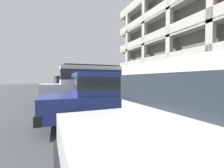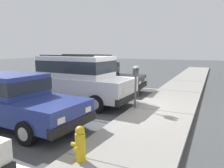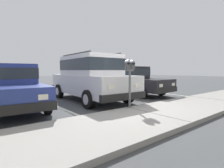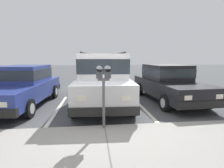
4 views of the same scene
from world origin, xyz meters
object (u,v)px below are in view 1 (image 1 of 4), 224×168
(fire_hydrant, at_px, (213,106))
(red_sedan, at_px, (74,87))
(dark_hatchback, at_px, (112,96))
(silver_suv, at_px, (91,84))
(parking_meter_near, at_px, (136,81))

(fire_hydrant, bearing_deg, red_sedan, -154.97)
(dark_hatchback, height_order, fire_hydrant, dark_hatchback)
(dark_hatchback, xyz_separation_m, fire_hydrant, (1.17, 3.11, -0.36))
(silver_suv, height_order, red_sedan, silver_suv)
(silver_suv, distance_m, parking_meter_near, 2.63)
(silver_suv, distance_m, fire_hydrant, 5.19)
(red_sedan, xyz_separation_m, fire_hydrant, (7.06, 3.30, -0.36))
(dark_hatchback, relative_size, fire_hydrant, 6.55)
(parking_meter_near, xyz_separation_m, fire_hydrant, (4.11, 0.30, -0.80))
(red_sedan, relative_size, parking_meter_near, 2.98)
(dark_hatchback, height_order, parking_meter_near, parking_meter_near)
(dark_hatchback, bearing_deg, red_sedan, -174.26)
(silver_suv, height_order, fire_hydrant, silver_suv)
(silver_suv, xyz_separation_m, parking_meter_near, (0.13, 2.63, 0.17))
(dark_hatchback, bearing_deg, parking_meter_near, 140.10)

